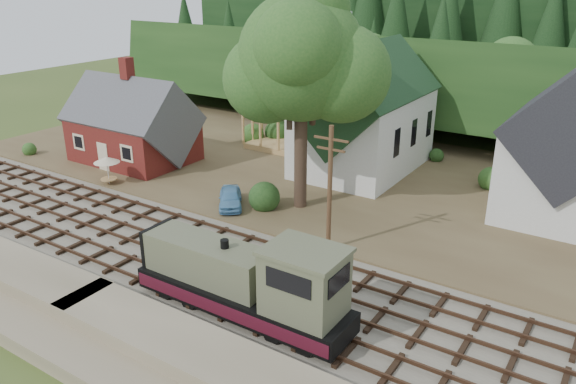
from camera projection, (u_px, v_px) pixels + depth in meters
The scene contains 17 objects.
ground at pixel (184, 257), 33.70m from camera, with size 140.00×140.00×0.00m, color #384C1E.
embankment at pixel (62, 327), 27.08m from camera, with size 64.00×5.00×1.60m, color #7F7259.
railroad_bed at pixel (184, 256), 33.67m from camera, with size 64.00×11.00×0.16m, color #726B5B.
village_flat at pixel (330, 172), 47.67m from camera, with size 64.00×26.00×0.30m, color brown.
hillside at pixel (429, 117), 66.42m from camera, with size 70.00×28.00×8.00m, color #1E3F19.
ridge at pixel (469, 94), 78.88m from camera, with size 80.00×20.00×12.00m, color black.
depot at pixel (133, 128), 49.25m from camera, with size 10.80×7.41×9.00m.
church at pixel (363, 113), 46.12m from camera, with size 8.40×15.17×13.00m.
farmhouse at pixel (574, 150), 37.55m from camera, with size 8.40×10.80×10.60m.
timber_frame at pixel (296, 117), 52.70m from camera, with size 8.20×6.20×6.99m.
lattice_tower at pixel (329, 37), 54.90m from camera, with size 3.20×3.20×12.12m.
big_tree at pixel (304, 66), 36.72m from camera, with size 10.90×8.40×14.70m.
telegraph_pole_near at pixel (330, 188), 32.63m from camera, with size 2.20×0.28×8.00m.
locomotive at pixel (248, 283), 26.96m from camera, with size 11.35×2.84×4.56m.
car_blue at pixel (230, 198), 39.98m from camera, with size 1.58×3.94×1.34m, color #63A4D5.
car_green at pixel (104, 152), 50.32m from camera, with size 1.37×3.92×1.29m, color #749F6E.
patio_set at pixel (107, 161), 43.84m from camera, with size 2.01×2.01×2.24m.
Camera 1 is at (21.64, -21.62, 15.96)m, focal length 35.00 mm.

